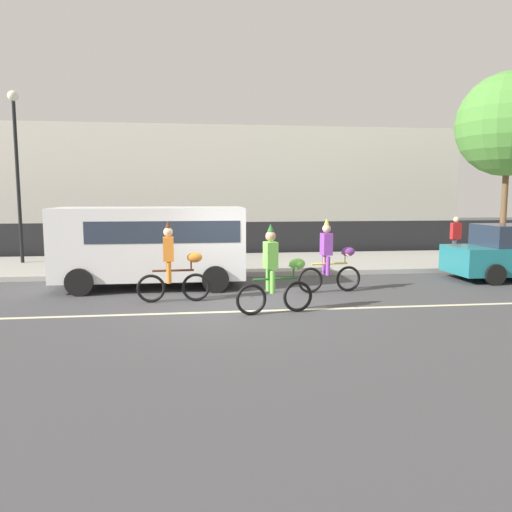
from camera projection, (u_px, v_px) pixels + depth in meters
ground_plane at (242, 306)px, 11.33m from camera, size 80.00×80.00×0.00m
road_centre_line at (245, 311)px, 10.84m from camera, size 36.00×0.14×0.01m
sidewalk_curb at (224, 264)px, 17.72m from camera, size 60.00×5.00×0.15m
fence_line at (219, 239)px, 20.50m from camera, size 40.00×0.08×1.40m
building_backdrop at (192, 187)px, 28.54m from camera, size 28.00×8.00×5.94m
parade_cyclist_orange at (174, 267)px, 11.72m from camera, size 1.72×0.50×1.92m
parade_cyclist_lime at (276, 275)px, 10.56m from camera, size 1.71×0.53×1.92m
parade_cyclist_purple at (330, 260)px, 12.87m from camera, size 1.72×0.50×1.92m
parked_van_white at (153, 241)px, 13.56m from camera, size 5.00×2.22×2.18m
street_lamp_post at (16, 151)px, 17.04m from camera, size 0.36×0.36×5.86m
street_tree_near_lamp at (509, 125)px, 19.85m from camera, size 4.09×4.09×7.20m
pedestrian_onlooker at (455, 239)px, 17.14m from camera, size 0.32×0.20×1.62m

